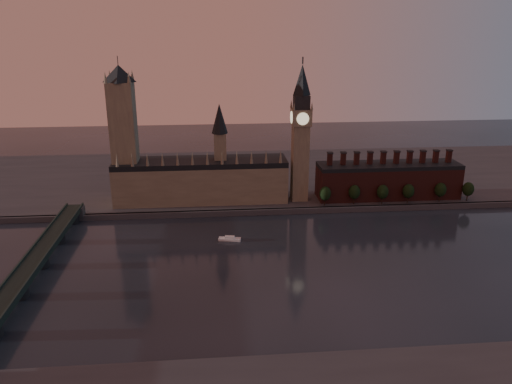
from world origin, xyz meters
TOP-DOWN VIEW (x-y plane):
  - ground at (0.00, 0.00)m, footprint 900.00×900.00m
  - north_bank at (0.00, 178.04)m, footprint 900.00×182.00m
  - palace_of_westminster at (-64.41, 114.91)m, footprint 130.00×30.30m
  - victoria_tower at (-120.00, 115.00)m, footprint 24.00×24.00m
  - big_ben at (10.00, 110.00)m, footprint 15.00×15.00m
  - chimney_block at (80.00, 110.00)m, footprint 110.00×25.00m
  - embankment_tree_0 at (26.80, 93.97)m, footprint 8.60×8.60m
  - embankment_tree_1 at (49.43, 95.39)m, footprint 8.60×8.60m
  - embankment_tree_2 at (70.79, 94.04)m, footprint 8.60×8.60m
  - embankment_tree_3 at (90.73, 94.11)m, footprint 8.60×8.60m
  - embankment_tree_4 at (116.25, 95.01)m, footprint 8.60×8.60m
  - embankment_tree_5 at (138.02, 94.71)m, footprint 8.60×8.60m
  - westminster_bridge at (-155.00, -2.70)m, footprint 14.00×200.00m
  - river_boat at (-46.26, 45.22)m, footprint 14.79×6.65m

SIDE VIEW (x-z plane):
  - ground at x=0.00m, z-range 0.00..0.00m
  - river_boat at x=-46.26m, z-range -0.33..2.52m
  - north_bank at x=0.00m, z-range 0.00..4.00m
  - westminster_bridge at x=-155.00m, z-range 1.66..13.21m
  - embankment_tree_0 at x=26.80m, z-range 6.03..20.91m
  - embankment_tree_1 at x=49.43m, z-range 6.03..20.91m
  - embankment_tree_2 at x=70.79m, z-range 6.03..20.91m
  - embankment_tree_3 at x=90.73m, z-range 6.03..20.91m
  - embankment_tree_4 at x=116.25m, z-range 6.03..20.91m
  - embankment_tree_5 at x=138.02m, z-range 6.03..20.91m
  - chimney_block at x=80.00m, z-range -0.68..36.32m
  - palace_of_westminster at x=-64.41m, z-range -15.37..58.63m
  - big_ben at x=10.00m, z-range 3.33..110.33m
  - victoria_tower at x=-120.00m, z-range 5.09..113.09m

